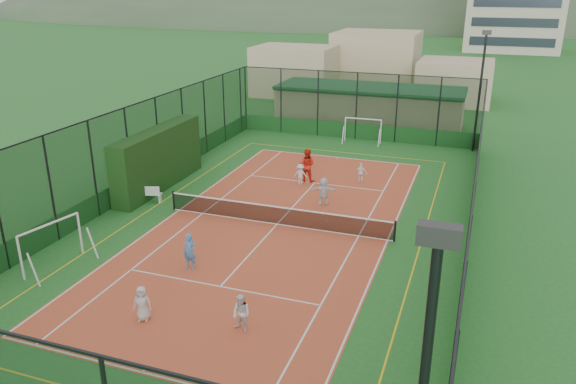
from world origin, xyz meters
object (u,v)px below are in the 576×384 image
child_near_right (241,313)px  child_far_left (301,174)px  white_bench (146,193)px  child_far_right (361,173)px  child_near_left (142,303)px  child_near_mid (190,251)px  futsal_goal_far (363,131)px  clubhouse (369,105)px  coach (307,165)px  futsal_goal_near (52,245)px  child_far_back (324,191)px  floodlight_ne (480,93)px

child_near_right → child_far_left: child_near_right is taller
white_bench → child_far_right: child_far_right is taller
white_bench → child_near_left: bearing=-74.0°
white_bench → child_near_mid: 8.39m
white_bench → futsal_goal_far: 17.90m
white_bench → child_far_right: 12.47m
child_near_left → child_near_mid: child_near_mid is taller
clubhouse → coach: size_ratio=7.56×
futsal_goal_near → child_far_back: size_ratio=1.95×
futsal_goal_far → child_far_left: bearing=-100.0°
child_near_right → child_far_right: bearing=108.1°
floodlight_ne → coach: (-9.15, -10.01, -3.11)m
child_far_back → clubhouse: bearing=-98.2°
child_near_left → child_near_mid: (-0.28, 3.97, 0.11)m
floodlight_ne → child_far_right: floodlight_ne is taller
child_far_left → coach: (0.17, 0.68, 0.38)m
child_far_left → coach: coach is taller
child_near_mid → futsal_goal_near: bearing=-164.8°
clubhouse → white_bench: (-7.80, -21.51, -1.08)m
futsal_goal_near → child_near_right: bearing=-87.5°
child_near_left → child_far_back: bearing=58.5°
clubhouse → futsal_goal_near: (-7.39, -29.13, -0.62)m
floodlight_ne → child_far_left: (-9.33, -10.69, -3.49)m
floodlight_ne → clubhouse: bearing=147.9°
floodlight_ne → futsal_goal_near: floodlight_ne is taller
clubhouse → child_near_right: size_ratio=10.94×
child_far_back → coach: (-1.98, 3.29, 0.25)m
child_near_left → coach: size_ratio=0.65×
child_near_left → child_far_back: child_far_back is taller
child_near_right → futsal_goal_far: bearing=112.9°
child_near_mid → child_far_left: (1.12, 11.32, -0.15)m
futsal_goal_far → child_far_left: (-1.46, -10.32, -0.25)m
floodlight_ne → white_bench: 23.28m
futsal_goal_far → clubhouse: bearing=95.3°
child_far_left → child_far_right: child_far_left is taller
futsal_goal_far → coach: bearing=-99.5°
white_bench → coach: (7.25, 6.11, 0.52)m
child_near_right → child_far_back: size_ratio=0.92×
floodlight_ne → child_near_right: size_ratio=5.94×
child_near_mid → coach: size_ratio=0.77×
child_near_mid → child_far_back: child_near_mid is taller
child_near_right → clubhouse: bearing=113.7°
child_near_mid → child_far_back: (3.28, 8.71, -0.02)m
child_far_back → futsal_goal_far: bearing=-99.5°
child_far_left → child_far_right: size_ratio=1.05×
child_near_left → coach: coach is taller
floodlight_ne → futsal_goal_far: bearing=-177.3°
floodlight_ne → child_far_right: bearing=-123.3°
child_near_right → child_far_right: size_ratio=1.16×
child_near_right → coach: (-2.56, 15.44, 0.31)m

